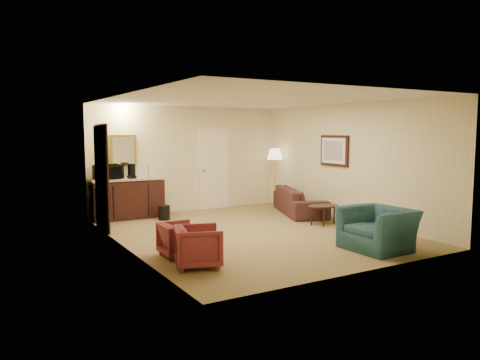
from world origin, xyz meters
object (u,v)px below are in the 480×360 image
Objects in this scene: rose_chair_near at (180,238)px; waste_bin at (164,213)px; rose_chair_far at (198,244)px; coffee_maker at (132,171)px; sofa at (300,196)px; floor_lamp at (275,178)px; microwave at (108,170)px; wetbar_cabinet at (128,198)px; coffee_table at (323,215)px; teal_armchair at (378,222)px.

rose_chair_near reaches higher than waste_bin.
rose_chair_far is 2.00× the size of coffee_maker.
sofa is 3.28m from waste_bin.
floor_lamp is at bearing -50.28° from rose_chair_near.
microwave is (-0.16, 4.38, 0.78)m from rose_chair_far.
floor_lamp is (3.85, -0.32, 0.31)m from wetbar_cabinet.
waste_bin is (-3.20, -0.28, -0.61)m from floor_lamp.
rose_chair_near is 1.84× the size of waste_bin.
coffee_table is 2.16× the size of coffee_maker.
wetbar_cabinet is 1.06× the size of floor_lamp.
floor_lamp is at bearing 166.52° from teal_armchair.
rose_chair_far is at bearing -179.27° from rose_chair_near.
teal_armchair is at bearing -60.37° from wetbar_cabinet.
waste_bin is at bearing -175.07° from floor_lamp.
teal_armchair is 0.70× the size of floor_lamp.
sofa is 3.52× the size of rose_chair_near.
rose_chair_near is at bearing -93.93° from wetbar_cabinet.
rose_chair_near is at bearing -141.01° from floor_lamp.
coffee_table is at bearing -39.39° from wetbar_cabinet.
sofa is at bearing -32.46° from microwave.
coffee_table is at bearing -38.61° from waste_bin.
teal_armchair is 1.51× the size of coffee_table.
sofa is at bearing -12.95° from coffee_maker.
microwave reaches higher than coffee_maker.
coffee_maker is at bearing 140.18° from coffee_table.
wetbar_cabinet is 2.71× the size of rose_chair_near.
rose_chair_far is at bearing -100.26° from microwave.
wetbar_cabinet is 4.33m from rose_chair_far.
waste_bin is at bearing -154.18° from teal_armchair.
rose_chair_near is 0.84× the size of coffee_table.
microwave is at bearing 174.89° from floor_lamp.
microwave is (-4.26, 0.38, 0.34)m from floor_lamp.
teal_armchair is at bearing -83.13° from rose_chair_far.
floor_lamp is 4.69× the size of waste_bin.
floor_lamp is 4.29m from microwave.
sofa is 4.03m from coffee_maker.
sofa is 1.38× the size of floor_lamp.
microwave is (-3.21, 4.98, 0.64)m from teal_armchair.
coffee_maker is (0.10, -0.04, 0.63)m from wetbar_cabinet.
microwave is at bearing 143.17° from coffee_table.
floor_lamp is 2.68× the size of microwave.
microwave is (-4.21, 1.54, 0.70)m from sofa.
sofa is 6.47× the size of waste_bin.
floor_lamp is at bearing 18.96° from sofa.
coffee_maker is (-3.70, 1.44, 0.67)m from sofa.
coffee_maker is at bearing -151.65° from teal_armchair.
wetbar_cabinet is at bearing -3.20° from rose_chair_near.
floor_lamp is at bearing 4.05° from coffee_maker.
rose_chair_far is at bearing -103.59° from waste_bin.
teal_armchair is at bearing -106.03° from coffee_table.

